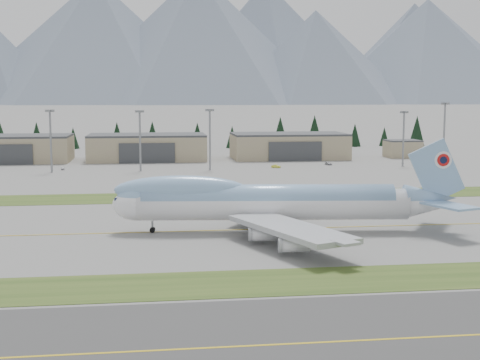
{
  "coord_description": "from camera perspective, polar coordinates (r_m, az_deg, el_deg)",
  "views": [
    {
      "loc": [
        -12.74,
        -129.74,
        26.53
      ],
      "look_at": [
        6.38,
        16.0,
        8.0
      ],
      "focal_mm": 50.0,
      "sensor_mm": 36.0,
      "label": 1
    }
  ],
  "objects": [
    {
      "name": "mountain_ridge_rear",
      "position": [
        3040.96,
        -5.23,
        11.49
      ],
      "size": [
        4456.47,
        1075.67,
        537.84
      ],
      "color": "#515C6C",
      "rests_on": "ground"
    },
    {
      "name": "service_vehicle_b",
      "position": [
        248.39,
        3.09,
        1.04
      ],
      "size": [
        3.62,
        2.84,
        1.15
      ],
      "primitive_type": "imported",
      "rotation": [
        0.0,
        0.0,
        1.03
      ],
      "color": "#CAD134",
      "rests_on": "ground"
    },
    {
      "name": "conifer_belt",
      "position": [
        343.37,
        -5.96,
        3.94
      ],
      "size": [
        265.96,
        15.18,
        16.62
      ],
      "color": "black",
      "rests_on": "ground"
    },
    {
      "name": "boeing_747_freighter",
      "position": [
        130.67,
        2.51,
        -1.83
      ],
      "size": [
        69.98,
        59.96,
        18.39
      ],
      "rotation": [
        0.0,
        0.0,
        -0.11
      ],
      "color": "white",
      "rests_on": "ground"
    },
    {
      "name": "grass_strip_near",
      "position": [
        96.35,
        0.42,
        -8.8
      ],
      "size": [
        400.0,
        14.0,
        0.08
      ],
      "primitive_type": "cube",
      "color": "#304A1A",
      "rests_on": "ground"
    },
    {
      "name": "taxiway_line_main",
      "position": [
        133.04,
        -1.83,
        -4.32
      ],
      "size": [
        400.0,
        0.4,
        0.02
      ],
      "primitive_type": "cube",
      "color": "gold",
      "rests_on": "ground"
    },
    {
      "name": "service_vehicle_c",
      "position": [
        260.91,
        7.55,
        1.29
      ],
      "size": [
        2.39,
        4.19,
        1.14
      ],
      "primitive_type": "imported",
      "rotation": [
        0.0,
        0.0,
        0.21
      ],
      "color": "#9F9FA3",
      "rests_on": "ground"
    },
    {
      "name": "taxiway_line_near",
      "position": [
        73.86,
        3.05,
        -13.88
      ],
      "size": [
        400.0,
        0.4,
        0.02
      ],
      "primitive_type": "cube",
      "color": "gold",
      "rests_on": "ground"
    },
    {
      "name": "mountain_ridge_front",
      "position": [
        2337.2,
        -9.4,
        11.68
      ],
      "size": [
        4294.0,
        1146.69,
        458.19
      ],
      "color": "#515C6C",
      "rests_on": "ground"
    },
    {
      "name": "asphalt_taxiway",
      "position": [
        73.86,
        3.05,
        -13.88
      ],
      "size": [
        400.0,
        32.0,
        0.04
      ],
      "primitive_type": "cube",
      "color": "#393939",
      "rests_on": "ground"
    },
    {
      "name": "ground",
      "position": [
        133.04,
        -1.83,
        -4.32
      ],
      "size": [
        7000.0,
        7000.0,
        0.0
      ],
      "primitive_type": "plane",
      "color": "slate",
      "rests_on": "ground"
    },
    {
      "name": "hangar_center",
      "position": [
        280.44,
        -7.92,
        2.79
      ],
      "size": [
        48.0,
        26.6,
        10.8
      ],
      "color": "tan",
      "rests_on": "ground"
    },
    {
      "name": "hangar_left",
      "position": [
        286.22,
        -19.01,
        2.56
      ],
      "size": [
        48.0,
        26.6,
        10.8
      ],
      "color": "tan",
      "rests_on": "ground"
    },
    {
      "name": "control_shed",
      "position": [
        298.77,
        13.7,
        2.62
      ],
      "size": [
        14.0,
        12.0,
        7.6
      ],
      "color": "tan",
      "rests_on": "ground"
    },
    {
      "name": "floodlight_masts",
      "position": [
        240.4,
        -2.9,
        4.52
      ],
      "size": [
        189.75,
        9.43,
        24.08
      ],
      "color": "gray",
      "rests_on": "ground"
    },
    {
      "name": "service_vehicle_a",
      "position": [
        249.7,
        -14.89,
        0.84
      ],
      "size": [
        1.63,
        3.26,
        1.07
      ],
      "primitive_type": "imported",
      "rotation": [
        0.0,
        0.0,
        0.12
      ],
      "color": "silver",
      "rests_on": "ground"
    },
    {
      "name": "grass_strip_far",
      "position": [
        177.2,
        -3.27,
        -1.44
      ],
      "size": [
        400.0,
        18.0,
        0.08
      ],
      "primitive_type": "cube",
      "color": "#304A1A",
      "rests_on": "ground"
    },
    {
      "name": "hangar_right",
      "position": [
        286.32,
        4.19,
        2.93
      ],
      "size": [
        48.0,
        26.6,
        10.8
      ],
      "color": "tan",
      "rests_on": "ground"
    }
  ]
}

